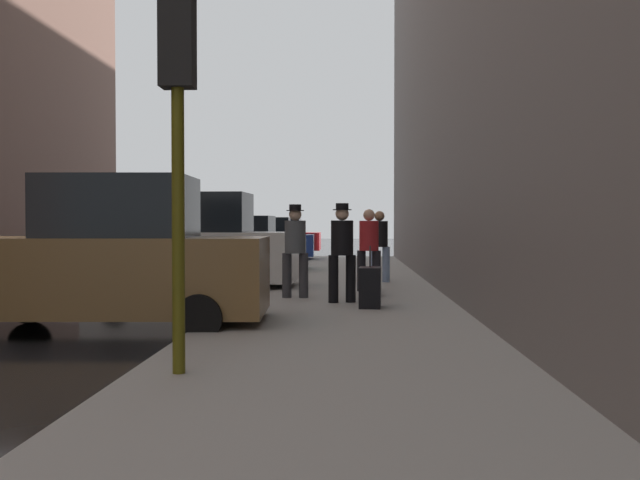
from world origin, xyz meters
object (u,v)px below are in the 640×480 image
(pedestrian_with_fedora, at_px, (342,247))
(pedestrian_with_beanie, at_px, (295,246))
(parked_blue_sedan, at_px, (262,241))
(traffic_light, at_px, (178,98))
(fire_hydrant, at_px, (283,266))
(pedestrian_in_jeans, at_px, (379,242))
(duffel_bag, at_px, (371,289))
(parked_white_van, at_px, (196,247))
(parked_red_hatchback, at_px, (277,238))
(parked_dark_green_sedan, at_px, (237,247))
(rolling_suitcase, at_px, (370,287))
(pedestrian_in_red_jacket, at_px, (369,246))
(parked_bronze_suv, at_px, (109,261))

(pedestrian_with_fedora, bearing_deg, pedestrian_with_beanie, 139.26)
(parked_blue_sedan, distance_m, traffic_light, 21.44)
(fire_hydrant, relative_size, pedestrian_in_jeans, 0.41)
(duffel_bag, bearing_deg, parked_white_van, 152.53)
(parked_white_van, relative_size, parked_blue_sedan, 1.09)
(parked_red_hatchback, bearing_deg, duffel_bag, -79.04)
(parked_dark_green_sedan, distance_m, rolling_suitcase, 10.44)
(fire_hydrant, xyz_separation_m, pedestrian_in_jeans, (2.39, -0.43, 0.61))
(pedestrian_in_red_jacket, bearing_deg, traffic_light, -103.92)
(pedestrian_in_red_jacket, relative_size, duffel_bag, 3.89)
(pedestrian_with_beanie, bearing_deg, duffel_bag, 16.43)
(parked_white_van, xyz_separation_m, parked_dark_green_sedan, (0.00, 5.75, -0.18))
(parked_red_hatchback, bearing_deg, pedestrian_with_fedora, -81.08)
(pedestrian_with_beanie, bearing_deg, parked_blue_sedan, 99.58)
(parked_white_van, distance_m, traffic_light, 9.62)
(parked_bronze_suv, bearing_deg, pedestrian_with_fedora, 37.84)
(traffic_light, xyz_separation_m, pedestrian_in_jeans, (2.34, 10.52, -1.65))
(parked_dark_green_sedan, bearing_deg, duffel_bag, -63.43)
(parked_bronze_suv, bearing_deg, pedestrian_in_jeans, 59.29)
(parked_white_van, xyz_separation_m, pedestrian_with_beanie, (2.44, -2.45, 0.10))
(pedestrian_with_fedora, bearing_deg, parked_blue_sedan, 102.37)
(parked_blue_sedan, relative_size, fire_hydrant, 6.05)
(parked_dark_green_sedan, height_order, parked_blue_sedan, same)
(parked_blue_sedan, height_order, rolling_suitcase, parked_blue_sedan)
(parked_bronze_suv, relative_size, rolling_suitcase, 4.49)
(parked_bronze_suv, relative_size, parked_red_hatchback, 1.11)
(parked_red_hatchback, height_order, fire_hydrant, parked_red_hatchback)
(parked_red_hatchback, distance_m, pedestrian_in_jeans, 17.32)
(parked_white_van, xyz_separation_m, rolling_suitcase, (3.82, -3.96, -0.54))
(fire_hydrant, distance_m, traffic_light, 11.18)
(parked_red_hatchback, bearing_deg, pedestrian_with_beanie, -83.22)
(parked_white_van, distance_m, parked_dark_green_sedan, 5.75)
(parked_dark_green_sedan, height_order, fire_hydrant, parked_dark_green_sedan)
(rolling_suitcase, bearing_deg, parked_dark_green_sedan, 111.47)
(parked_bronze_suv, relative_size, parked_white_van, 1.00)
(parked_white_van, xyz_separation_m, fire_hydrant, (1.80, 1.67, -0.54))
(parked_bronze_suv, distance_m, parked_dark_green_sedan, 11.57)
(traffic_light, relative_size, pedestrian_with_beanie, 2.03)
(pedestrian_with_beanie, bearing_deg, parked_bronze_suv, -125.88)
(pedestrian_with_fedora, distance_m, pedestrian_with_beanie, 1.19)
(parked_white_van, bearing_deg, pedestrian_with_beanie, -45.11)
(fire_hydrant, relative_size, pedestrian_with_fedora, 0.40)
(pedestrian_with_fedora, height_order, rolling_suitcase, pedestrian_with_fedora)
(parked_bronze_suv, distance_m, pedestrian_in_jeans, 8.21)
(pedestrian_with_fedora, relative_size, pedestrian_with_beanie, 1.00)
(parked_white_van, height_order, parked_blue_sedan, parked_white_van)
(parked_bronze_suv, bearing_deg, fire_hydrant, 76.45)
(parked_white_van, xyz_separation_m, parked_red_hatchback, (0.00, 18.04, -0.18))
(parked_blue_sedan, bearing_deg, traffic_light, -85.02)
(pedestrian_in_jeans, bearing_deg, parked_blue_sedan, 111.29)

